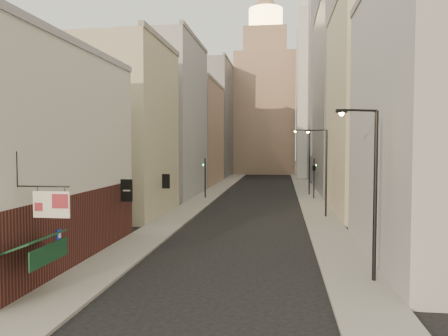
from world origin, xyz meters
TOP-DOWN VIEW (x-y plane):
  - sidewalk_left at (-6.50, 55.00)m, footprint 3.00×140.00m
  - sidewalk_right at (6.50, 55.00)m, footprint 3.00×140.00m
  - near_building_left at (-10.99, 9.00)m, footprint 8.30×23.04m
  - left_bldg_beige at (-12.00, 26.00)m, footprint 8.00×12.00m
  - left_bldg_grey at (-12.00, 42.00)m, footprint 8.00×16.00m
  - left_bldg_tan at (-12.00, 60.00)m, footprint 8.00×18.00m
  - left_bldg_wingrid at (-12.00, 80.00)m, footprint 8.00×20.00m
  - right_bldg_grey at (12.00, 12.00)m, footprint 8.00×16.00m
  - right_bldg_beige at (12.00, 30.00)m, footprint 8.00×16.00m
  - right_bldg_wingrid at (12.00, 50.00)m, footprint 8.00×20.00m
  - highrise at (18.00, 78.00)m, footprint 21.00×23.00m
  - clock_tower at (-1.00, 92.00)m, footprint 14.00×14.00m
  - white_tower at (10.00, 78.00)m, footprint 8.00×8.00m
  - streetlamp_near at (7.14, 7.39)m, footprint 2.06×0.95m
  - streetlamp_mid at (6.77, 26.55)m, footprint 1.97×1.01m
  - streetlamp_far at (6.37, 44.50)m, footprint 2.25×0.68m
  - traffic_light_left at (-6.45, 39.34)m, footprint 0.55×0.43m
  - traffic_light_right at (6.88, 40.18)m, footprint 0.74×0.74m

SIDE VIEW (x-z plane):
  - sidewalk_left at x=-6.50m, z-range 0.00..0.15m
  - sidewalk_right at x=6.50m, z-range 0.00..0.15m
  - traffic_light_left at x=-6.45m, z-range 0.86..5.86m
  - traffic_light_right at x=6.88m, z-range 1.39..6.39m
  - streetlamp_mid at x=6.77m, z-range 0.57..8.62m
  - streetlamp_near at x=7.14m, z-range 0.59..8.86m
  - streetlamp_far at x=6.37m, z-range 0.62..9.32m
  - near_building_left at x=-10.99m, z-range -0.13..12.17m
  - left_bldg_beige at x=-12.00m, z-range 0.00..16.00m
  - right_bldg_grey at x=12.00m, z-range 0.00..16.00m
  - left_bldg_tan at x=-12.00m, z-range 0.00..17.00m
  - left_bldg_grey at x=-12.00m, z-range 0.00..20.00m
  - right_bldg_beige at x=12.00m, z-range 0.00..20.00m
  - left_bldg_wingrid at x=-12.00m, z-range 0.00..24.00m
  - right_bldg_wingrid at x=12.00m, z-range 0.00..26.00m
  - clock_tower at x=-1.00m, z-range -4.82..40.08m
  - white_tower at x=10.00m, z-range -2.14..39.36m
  - highrise at x=18.00m, z-range 0.06..51.26m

